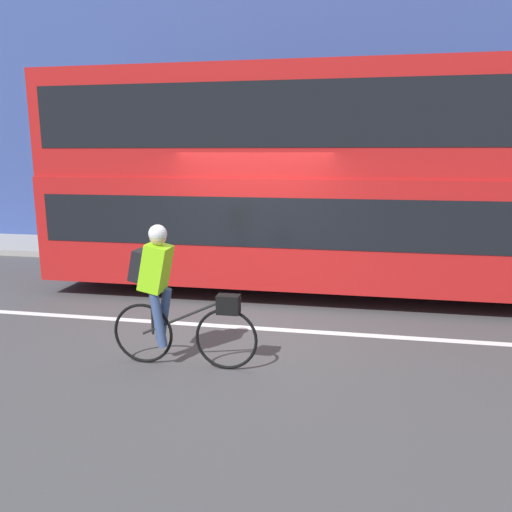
{
  "coord_description": "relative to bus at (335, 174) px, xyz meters",
  "views": [
    {
      "loc": [
        1.49,
        -6.68,
        2.5
      ],
      "look_at": [
        0.2,
        0.25,
        1.03
      ],
      "focal_mm": 35.0,
      "sensor_mm": 36.0,
      "label": 1
    }
  ],
  "objects": [
    {
      "name": "sidewalk_curb",
      "position": [
        -1.24,
        2.89,
        -2.06
      ],
      "size": [
        60.0,
        2.26,
        0.14
      ],
      "color": "gray",
      "rests_on": "ground_plane"
    },
    {
      "name": "cyclist_on_bike",
      "position": [
        -1.78,
        -3.61,
        -1.23
      ],
      "size": [
        1.77,
        0.32,
        1.69
      ],
      "color": "black",
      "rests_on": "ground_plane"
    },
    {
      "name": "road_center_line",
      "position": [
        -1.24,
        -2.18,
        -2.13
      ],
      "size": [
        50.0,
        0.14,
        0.01
      ],
      "primitive_type": "cube",
      "color": "silver",
      "rests_on": "ground_plane"
    },
    {
      "name": "building_facade",
      "position": [
        -1.24,
        4.17,
        1.57
      ],
      "size": [
        60.0,
        0.3,
        7.39
      ],
      "color": "#33478C",
      "rests_on": "ground_plane"
    },
    {
      "name": "ground_plane",
      "position": [
        -1.24,
        -2.24,
        -2.13
      ],
      "size": [
        80.0,
        80.0,
        0.0
      ],
      "primitive_type": "plane",
      "color": "#424244"
    },
    {
      "name": "bus",
      "position": [
        0.0,
        0.0,
        0.0
      ],
      "size": [
        10.1,
        2.45,
        3.86
      ],
      "color": "black",
      "rests_on": "ground_plane"
    }
  ]
}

